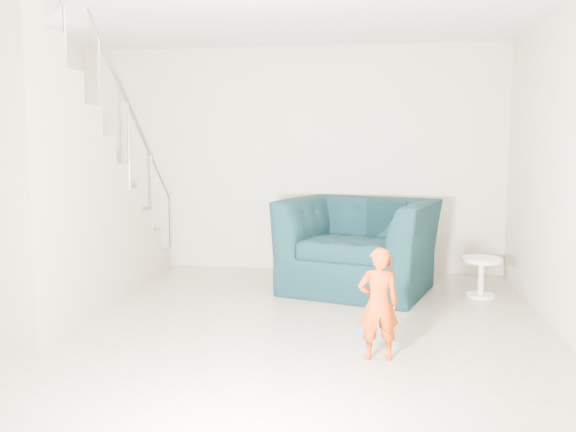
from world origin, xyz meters
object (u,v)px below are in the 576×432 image
object	(u,v)px
armchair	(359,245)
staircase	(46,210)
toddler	(378,304)
side_table	(481,271)

from	to	relation	value
armchair	staircase	size ratio (longest dim) A/B	0.41
armchair	staircase	world-z (taller)	staircase
armchair	staircase	distance (m)	3.11
toddler	armchair	bearing A→B (deg)	-95.13
armchair	staircase	bearing A→B (deg)	-139.94
side_table	staircase	distance (m)	4.26
armchair	toddler	world-z (taller)	armchair
toddler	staircase	xyz separation A→B (m)	(-3.03, 0.85, 0.54)
side_table	staircase	world-z (taller)	staircase
staircase	armchair	bearing A→B (deg)	23.58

